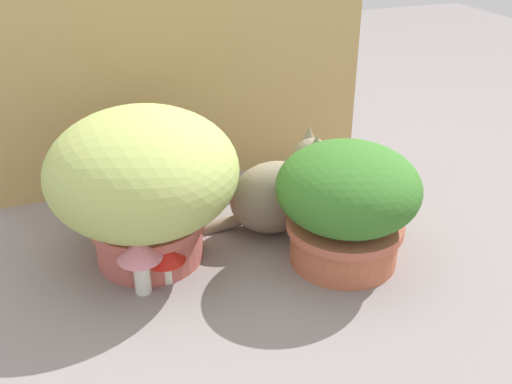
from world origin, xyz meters
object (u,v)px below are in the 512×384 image
Objects in this scene: grass_planter at (144,180)px; cat at (280,193)px; mushroom_ornament_pink at (140,255)px; leafy_planter at (347,202)px; mushroom_ornament_red at (165,254)px.

grass_planter is 0.40m from cat.
mushroom_ornament_pink is (-0.05, -0.15, -0.12)m from grass_planter.
leafy_planter is (0.49, -0.19, -0.06)m from grass_planter.
mushroom_ornament_pink is at bearing -159.49° from cat.
mushroom_ornament_pink is (-0.06, -0.03, 0.03)m from mushroom_ornament_red.
mushroom_ornament_pink is (-0.54, 0.04, -0.07)m from leafy_planter.
grass_planter reaches higher than leafy_planter.
mushroom_ornament_red is 0.08m from mushroom_ornament_pink.
grass_planter reaches higher than cat.
leafy_planter is 1.00× the size of cat.
grass_planter reaches higher than mushroom_ornament_red.
cat reaches higher than mushroom_ornament_pink.
cat is 2.42× the size of mushroom_ornament_pink.
cat is (0.39, 0.01, -0.12)m from grass_planter.
grass_planter is 4.07× the size of mushroom_ornament_red.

